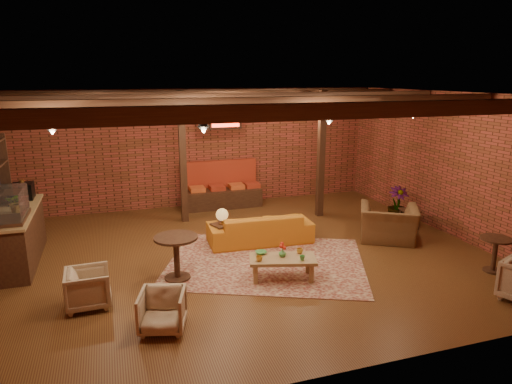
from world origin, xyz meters
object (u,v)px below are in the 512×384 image
object	(u,v)px
sofa	(260,228)
armchair_b	(162,309)
armchair_a	(88,286)
coffee_table	(282,260)
side_table_book	(410,211)
armchair_right	(389,218)
round_table_right	(495,249)
side_table_lamp	(222,218)
plant_tall	(400,169)
round_table_left	(176,250)

from	to	relation	value
sofa	armchair_b	world-z (taller)	sofa
sofa	armchair_a	bearing A→B (deg)	31.07
coffee_table	side_table_book	xyz separation A→B (m)	(3.91, 1.68, 0.06)
armchair_right	round_table_right	world-z (taller)	armchair_right
armchair_right	side_table_book	size ratio (longest dim) A/B	2.49
coffee_table	side_table_lamp	xyz separation A→B (m)	(-0.62, 1.90, 0.27)
sofa	armchair_right	size ratio (longest dim) A/B	1.86
side_table_lamp	armchair_b	size ratio (longest dim) A/B	1.29
side_table_lamp	side_table_book	world-z (taller)	side_table_lamp
armchair_right	plant_tall	distance (m)	1.66
armchair_right	side_table_book	distance (m)	1.14
armchair_a	side_table_book	world-z (taller)	armchair_a
sofa	side_table_lamp	xyz separation A→B (m)	(-0.83, 0.05, 0.31)
sofa	round_table_left	distance (m)	2.38
side_table_lamp	round_table_right	xyz separation A→B (m)	(4.46, -2.83, -0.19)
round_table_right	plant_tall	bearing A→B (deg)	88.89
sofa	round_table_left	size ratio (longest dim) A/B	2.78
side_table_book	round_table_right	size ratio (longest dim) A/B	0.74
sofa	armchair_b	xyz separation A→B (m)	(-2.44, -2.91, -0.00)
sofa	round_table_right	xyz separation A→B (m)	(3.64, -2.78, 0.11)
coffee_table	armchair_right	size ratio (longest dim) A/B	1.07
round_table_left	side_table_book	world-z (taller)	round_table_left
side_table_lamp	round_table_left	xyz separation A→B (m)	(-1.16, -1.34, -0.09)
side_table_book	armchair_a	bearing A→B (deg)	-166.78
coffee_table	round_table_right	distance (m)	3.96
coffee_table	round_table_left	xyz separation A→B (m)	(-1.78, 0.56, 0.18)
coffee_table	armchair_right	world-z (taller)	armchair_right
armchair_a	round_table_right	bearing A→B (deg)	-99.19
armchair_a	round_table_right	size ratio (longest dim) A/B	1.03
coffee_table	armchair_a	world-z (taller)	armchair_a
side_table_book	round_table_right	world-z (taller)	round_table_right
side_table_lamp	round_table_left	distance (m)	1.78
sofa	side_table_book	xyz separation A→B (m)	(3.70, -0.17, 0.10)
round_table_left	plant_tall	size ratio (longest dim) A/B	0.30
round_table_left	side_table_book	bearing A→B (deg)	11.11
armchair_b	side_table_book	distance (m)	6.72
plant_tall	sofa	bearing A→B (deg)	-175.00
round_table_left	round_table_right	size ratio (longest dim) A/B	1.22
side_table_lamp	round_table_right	bearing A→B (deg)	-32.38
side_table_lamp	armchair_right	size ratio (longest dim) A/B	0.69
side_table_lamp	armchair_a	xyz separation A→B (m)	(-2.63, -1.90, -0.30)
armchair_b	armchair_right	size ratio (longest dim) A/B	0.54
armchair_right	side_table_book	bearing A→B (deg)	-118.89
side_table_lamp	armchair_a	distance (m)	3.26
armchair_b	round_table_right	xyz separation A→B (m)	(6.07, 0.13, 0.11)
armchair_a	armchair_b	world-z (taller)	armchair_a
coffee_table	plant_tall	distance (m)	4.57
round_table_left	armchair_b	size ratio (longest dim) A/B	1.24
coffee_table	armchair_right	xyz separation A→B (m)	(2.92, 1.10, 0.16)
armchair_b	plant_tall	distance (m)	7.01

